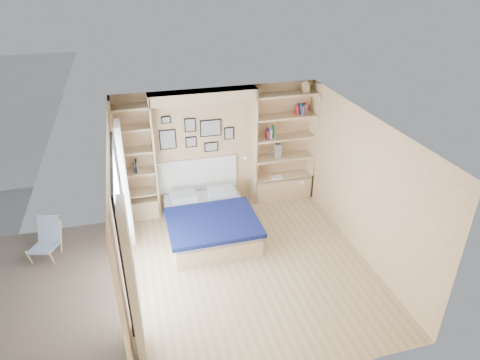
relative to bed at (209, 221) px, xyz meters
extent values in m
plane|color=tan|center=(0.45, -1.15, -0.27)|extent=(4.50, 4.50, 0.00)
plane|color=tan|center=(0.45, 1.10, 0.98)|extent=(4.00, 0.00, 4.00)
plane|color=tan|center=(0.45, -3.40, 0.98)|extent=(4.00, 0.00, 4.00)
plane|color=tan|center=(-1.55, -1.15, 0.98)|extent=(0.00, 4.50, 4.50)
plane|color=tan|center=(2.45, -1.15, 0.98)|extent=(0.00, 4.50, 4.50)
plane|color=white|center=(0.45, -1.15, 2.23)|extent=(4.50, 4.50, 0.00)
cube|color=tan|center=(-0.85, 0.93, 0.98)|extent=(0.04, 0.35, 2.50)
cube|color=tan|center=(1.15, 0.93, 0.98)|extent=(0.04, 0.35, 2.50)
cube|color=tan|center=(0.15, 0.93, 2.13)|extent=(2.00, 0.35, 0.20)
cube|color=tan|center=(2.43, 0.93, 0.98)|extent=(0.04, 0.35, 2.50)
cube|color=tan|center=(-1.53, 0.93, 0.98)|extent=(0.04, 0.35, 2.50)
cube|color=tan|center=(1.80, 0.93, -0.02)|extent=(1.30, 0.35, 0.50)
cube|color=tan|center=(-1.20, 0.93, -0.07)|extent=(0.70, 0.35, 0.40)
cube|color=black|center=(-1.52, -1.15, 1.96)|extent=(0.04, 2.08, 0.06)
cube|color=black|center=(-1.52, -1.15, -0.24)|extent=(0.04, 2.08, 0.06)
cube|color=black|center=(-1.52, -2.17, 0.83)|extent=(0.04, 0.06, 2.20)
cube|color=black|center=(-1.52, -0.13, 0.83)|extent=(0.04, 0.06, 2.20)
cube|color=silver|center=(-1.53, -1.15, 0.85)|extent=(0.01, 2.00, 2.20)
cube|color=white|center=(-1.43, -2.45, 0.88)|extent=(0.10, 0.45, 2.30)
cube|color=white|center=(-1.43, 0.15, 0.88)|extent=(0.10, 0.45, 2.30)
cube|color=tan|center=(1.80, 0.93, 0.23)|extent=(1.30, 0.35, 0.04)
cube|color=tan|center=(1.80, 0.93, 0.68)|extent=(1.30, 0.35, 0.04)
cube|color=tan|center=(1.80, 0.93, 1.13)|extent=(1.30, 0.35, 0.04)
cube|color=tan|center=(1.80, 0.93, 1.58)|extent=(1.30, 0.35, 0.04)
cube|color=tan|center=(1.80, 0.93, 2.03)|extent=(1.30, 0.35, 0.04)
cube|color=tan|center=(-1.20, 0.93, 0.28)|extent=(0.70, 0.35, 0.04)
cube|color=tan|center=(-1.20, 0.93, 0.73)|extent=(0.70, 0.35, 0.04)
cube|color=tan|center=(-1.20, 0.93, 1.18)|extent=(0.70, 0.35, 0.04)
cube|color=tan|center=(-1.20, 0.93, 1.63)|extent=(0.70, 0.35, 0.04)
cube|color=tan|center=(-1.20, 0.93, 2.03)|extent=(0.70, 0.35, 0.04)
cube|color=tan|center=(0.00, -0.02, -0.10)|extent=(1.52, 1.90, 0.33)
cube|color=#ADB4BD|center=(0.00, -0.02, 0.12)|extent=(1.48, 1.86, 0.10)
cube|color=#0E1548|center=(0.00, -0.34, 0.19)|extent=(1.62, 1.33, 0.08)
cube|color=#ADB4BD|center=(-0.38, 0.63, 0.23)|extent=(0.52, 0.38, 0.12)
cube|color=#ADB4BD|center=(0.38, 0.63, 0.23)|extent=(0.52, 0.38, 0.12)
cube|color=white|center=(0.00, 1.07, 0.45)|extent=(1.62, 0.04, 0.70)
cube|color=black|center=(-0.55, 1.08, 1.28)|extent=(0.32, 0.02, 0.40)
cube|color=gray|center=(-0.55, 1.07, 1.28)|extent=(0.28, 0.01, 0.36)
cube|color=black|center=(-0.10, 1.08, 1.53)|extent=(0.22, 0.02, 0.28)
cube|color=gray|center=(-0.10, 1.07, 1.53)|extent=(0.18, 0.01, 0.24)
cube|color=black|center=(-0.10, 1.08, 1.18)|extent=(0.22, 0.02, 0.22)
cube|color=gray|center=(-0.10, 1.07, 1.18)|extent=(0.18, 0.01, 0.18)
cube|color=black|center=(0.30, 1.08, 1.43)|extent=(0.42, 0.02, 0.34)
cube|color=gray|center=(0.30, 1.07, 1.43)|extent=(0.38, 0.01, 0.30)
cube|color=black|center=(0.30, 1.08, 1.03)|extent=(0.28, 0.02, 0.20)
cube|color=gray|center=(0.30, 1.07, 1.03)|extent=(0.24, 0.01, 0.16)
cube|color=black|center=(0.67, 1.08, 1.28)|extent=(0.20, 0.02, 0.26)
cube|color=gray|center=(0.67, 1.07, 1.28)|extent=(0.16, 0.01, 0.22)
cube|color=black|center=(-0.55, 1.08, 1.68)|extent=(0.18, 0.02, 0.14)
cube|color=gray|center=(-0.55, 1.07, 1.68)|extent=(0.14, 0.01, 0.10)
cylinder|color=silver|center=(-0.71, 0.85, 0.85)|extent=(0.20, 0.02, 0.02)
cone|color=white|center=(-0.61, 0.85, 0.83)|extent=(0.13, 0.12, 0.15)
cylinder|color=silver|center=(1.01, 0.85, 0.85)|extent=(0.20, 0.02, 0.02)
cone|color=white|center=(0.91, 0.85, 0.83)|extent=(0.13, 0.12, 0.15)
cube|color=#A51E1E|center=(1.41, 0.92, 1.24)|extent=(0.02, 0.15, 0.17)
cube|color=navy|center=(1.44, 0.92, 1.26)|extent=(0.03, 0.15, 0.21)
cube|color=#BFB28C|center=(1.48, 0.92, 1.25)|extent=(0.04, 0.15, 0.20)
cube|color=#26593F|center=(1.55, 0.92, 1.28)|extent=(0.03, 0.15, 0.25)
cube|color=#A51E1E|center=(2.02, 0.92, 1.70)|extent=(0.02, 0.15, 0.19)
cube|color=navy|center=(2.08, 0.92, 1.71)|extent=(0.03, 0.15, 0.22)
cube|color=tan|center=(2.14, 0.92, 1.69)|extent=(0.04, 0.15, 0.17)
cube|color=#26593F|center=(2.16, 0.92, 1.71)|extent=(0.03, 0.15, 0.20)
cube|color=#A72352|center=(2.19, 0.92, 1.71)|extent=(0.03, 0.15, 0.22)
cube|color=navy|center=(-1.25, 0.92, 0.84)|extent=(0.02, 0.15, 0.18)
cube|color=black|center=(-1.20, 0.92, 0.87)|extent=(0.03, 0.15, 0.23)
cube|color=#BFB28C|center=(-1.19, 0.92, 0.87)|extent=(0.03, 0.15, 0.23)
cube|color=tan|center=(2.18, 0.92, 2.13)|extent=(0.13, 0.13, 0.15)
cone|color=tan|center=(2.18, 0.92, 2.24)|extent=(0.20, 0.20, 0.08)
cube|color=slate|center=(1.67, 0.92, 0.85)|extent=(0.12, 0.12, 0.30)
cube|color=white|center=(1.65, 0.87, 0.27)|extent=(0.22, 0.16, 0.03)
cube|color=#776558|center=(-3.15, -1.15, -0.27)|extent=(3.20, 4.00, 0.05)
cylinder|color=tan|center=(-3.15, -0.16, -0.09)|extent=(0.06, 0.12, 0.34)
cylinder|color=tan|center=(-2.78, -0.26, -0.09)|extent=(0.06, 0.12, 0.34)
cylinder|color=tan|center=(-3.02, 0.30, -0.01)|extent=(0.10, 0.28, 0.56)
cylinder|color=tan|center=(-2.66, 0.20, -0.01)|extent=(0.10, 0.28, 0.56)
cube|color=#366DAF|center=(-2.92, -0.04, -0.02)|extent=(0.50, 0.56, 0.13)
cube|color=#366DAF|center=(-2.83, 0.27, 0.17)|extent=(0.42, 0.29, 0.46)
camera|label=1|loc=(-1.22, -6.67, 4.46)|focal=32.00mm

